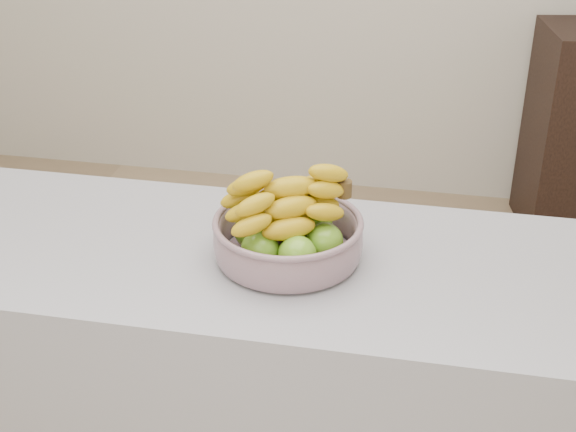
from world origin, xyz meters
TOP-DOWN VIEW (x-y plane):
  - counter at (0.00, -0.22)m, footprint 2.00×0.60m
  - fruit_bowl at (0.12, -0.22)m, footprint 0.32×0.32m

SIDE VIEW (x-z plane):
  - counter at x=0.00m, z-range 0.00..0.90m
  - fruit_bowl at x=0.12m, z-range 0.87..1.05m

